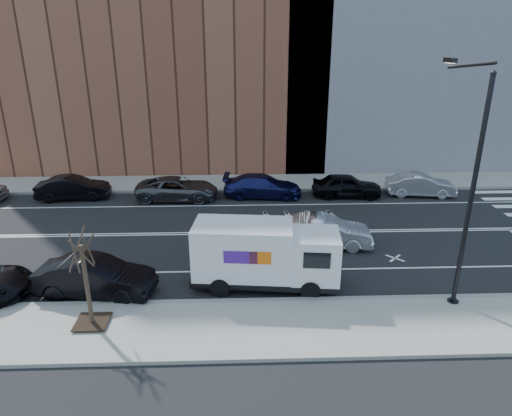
{
  "coord_description": "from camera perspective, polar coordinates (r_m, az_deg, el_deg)",
  "views": [
    {
      "loc": [
        -1.45,
        -22.85,
        10.15
      ],
      "look_at": [
        -0.64,
        0.12,
        1.4
      ],
      "focal_mm": 32.0,
      "sensor_mm": 36.0,
      "label": 1
    }
  ],
  "objects": [
    {
      "name": "ground",
      "position": [
        25.04,
        1.47,
        -3.07
      ],
      "size": [
        120.0,
        120.0,
        0.0
      ],
      "primitive_type": "plane",
      "color": "black",
      "rests_on": "ground"
    },
    {
      "name": "sidewalk_near",
      "position": [
        17.35,
        3.26,
        -14.7
      ],
      "size": [
        44.0,
        3.6,
        0.15
      ],
      "primitive_type": "cube",
      "color": "gray",
      "rests_on": "ground"
    },
    {
      "name": "sidewalk_far",
      "position": [
        33.24,
        0.57,
        3.2
      ],
      "size": [
        44.0,
        3.6,
        0.15
      ],
      "primitive_type": "cube",
      "color": "gray",
      "rests_on": "ground"
    },
    {
      "name": "curb_near",
      "position": [
        18.83,
        2.76,
        -11.5
      ],
      "size": [
        44.0,
        0.25,
        0.17
      ],
      "primitive_type": "cube",
      "color": "gray",
      "rests_on": "ground"
    },
    {
      "name": "curb_far",
      "position": [
        31.53,
        0.72,
        2.23
      ],
      "size": [
        44.0,
        0.25,
        0.17
      ],
      "primitive_type": "cube",
      "color": "gray",
      "rests_on": "ground"
    },
    {
      "name": "road_markings",
      "position": [
        25.04,
        1.47,
        -3.07
      ],
      "size": [
        40.0,
        8.6,
        0.01
      ],
      "primitive_type": null,
      "color": "white",
      "rests_on": "ground"
    },
    {
      "name": "bldg_brick",
      "position": [
        39.01,
        -12.59,
        21.64
      ],
      "size": [
        26.0,
        10.0,
        22.0
      ],
      "primitive_type": "cube",
      "color": "brown",
      "rests_on": "ground"
    },
    {
      "name": "streetlight",
      "position": [
        18.74,
        24.92,
        3.16
      ],
      "size": [
        0.44,
        4.02,
        9.34
      ],
      "color": "black",
      "rests_on": "ground"
    },
    {
      "name": "street_tree",
      "position": [
        17.76,
        -20.26,
        -9.93
      ],
      "size": [
        1.2,
        1.2,
        3.75
      ],
      "color": "black",
      "rests_on": "ground"
    },
    {
      "name": "fedex_van",
      "position": [
        19.32,
        1.05,
        -5.8
      ],
      "size": [
        6.38,
        2.73,
        2.83
      ],
      "rotation": [
        0.0,
        0.0,
        -0.1
      ],
      "color": "black",
      "rests_on": "ground"
    },
    {
      "name": "far_parked_b",
      "position": [
        32.2,
        -21.88,
        2.35
      ],
      "size": [
        4.75,
        2.05,
        1.52
      ],
      "primitive_type": "imported",
      "rotation": [
        0.0,
        0.0,
        1.67
      ],
      "color": "black",
      "rests_on": "ground"
    },
    {
      "name": "far_parked_c",
      "position": [
        30.27,
        -9.81,
        2.41
      ],
      "size": [
        5.34,
        2.57,
        1.47
      ],
      "primitive_type": "imported",
      "rotation": [
        0.0,
        0.0,
        1.54
      ],
      "color": "#45484C",
      "rests_on": "ground"
    },
    {
      "name": "far_parked_d",
      "position": [
        30.31,
        0.82,
        2.77
      ],
      "size": [
        5.32,
        2.51,
        1.5
      ],
      "primitive_type": "imported",
      "rotation": [
        0.0,
        0.0,
        1.49
      ],
      "color": "#16194F",
      "rests_on": "ground"
    },
    {
      "name": "far_parked_e",
      "position": [
        30.92,
        11.27,
        2.78
      ],
      "size": [
        4.66,
        2.13,
        1.55
      ],
      "primitive_type": "imported",
      "rotation": [
        0.0,
        0.0,
        1.5
      ],
      "color": "black",
      "rests_on": "ground"
    },
    {
      "name": "far_parked_f",
      "position": [
        32.46,
        19.87,
        2.72
      ],
      "size": [
        4.64,
        2.08,
        1.48
      ],
      "primitive_type": "imported",
      "rotation": [
        0.0,
        0.0,
        1.45
      ],
      "color": "silver",
      "rests_on": "ground"
    },
    {
      "name": "driving_sedan",
      "position": [
        23.43,
        8.48,
        -2.93
      ],
      "size": [
        4.96,
        2.14,
        1.59
      ],
      "primitive_type": "imported",
      "rotation": [
        0.0,
        0.0,
        1.47
      ],
      "color": "silver",
      "rests_on": "ground"
    },
    {
      "name": "near_parked_rear_a",
      "position": [
        20.12,
        -19.47,
        -8.16
      ],
      "size": [
        5.04,
        2.32,
        1.6
      ],
      "primitive_type": "imported",
      "rotation": [
        0.0,
        0.0,
        1.44
      ],
      "color": "black",
      "rests_on": "ground"
    }
  ]
}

